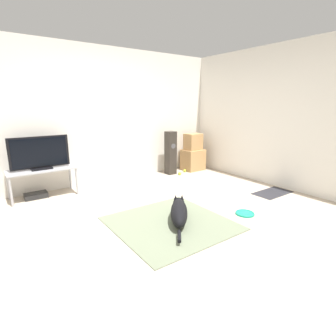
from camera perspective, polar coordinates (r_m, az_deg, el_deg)
ground_plane at (r=3.67m, az=-1.65°, el=-10.60°), size 12.00×12.00×0.00m
wall_back at (r=5.22m, az=-15.03°, el=10.73°), size 8.00×0.06×2.55m
wall_right at (r=5.26m, az=22.82°, el=10.15°), size 0.06×8.00×2.55m
area_rug at (r=3.47m, az=0.56°, el=-11.94°), size 1.41×1.43×0.01m
dog at (r=3.50m, az=2.41°, el=-9.45°), size 0.73×0.92×0.26m
frisbee at (r=3.90m, az=16.39°, el=-9.46°), size 0.26×0.26×0.03m
cardboard_box_lower at (r=6.15m, az=5.45°, el=1.80°), size 0.47×0.39×0.48m
cardboard_box_upper at (r=6.09m, az=5.50°, el=5.72°), size 0.36×0.30×0.37m
floor_speaker at (r=5.73m, az=0.57°, el=3.30°), size 0.20×0.20×0.94m
tv_stand at (r=4.76m, az=-25.72°, el=-0.88°), size 1.03×0.46×0.48m
tv at (r=4.70m, az=-26.13°, el=2.89°), size 0.90×0.20×0.53m
tennis_ball_by_boxes at (r=5.71m, az=2.56°, el=-1.22°), size 0.07×0.07×0.07m
tennis_ball_near_speaker at (r=5.97m, az=3.65°, el=-0.58°), size 0.07×0.07×0.07m
game_console at (r=4.87m, az=-26.79°, el=-5.35°), size 0.35×0.23×0.08m
door_mat at (r=4.94m, az=21.78°, el=-5.01°), size 0.72×0.39×0.01m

